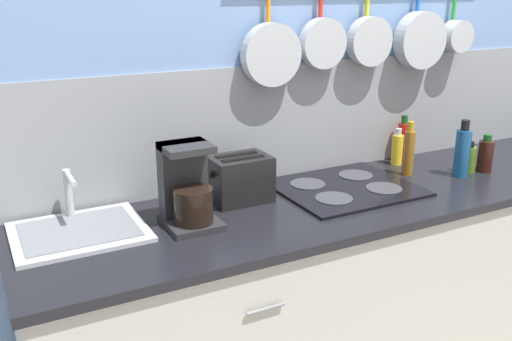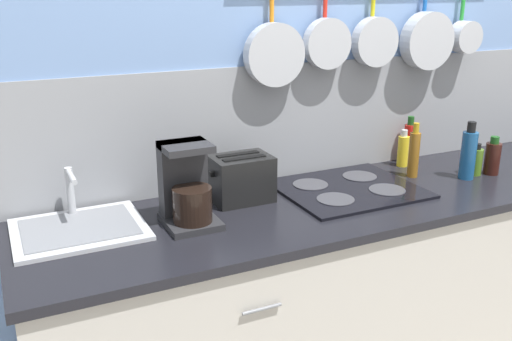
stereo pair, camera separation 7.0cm
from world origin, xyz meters
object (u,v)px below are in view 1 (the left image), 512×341
(toaster, at_px, (240,179))
(bottle_vinegar, at_px, (485,155))
(bottle_hot_sauce, at_px, (403,141))
(coffee_maker, at_px, (187,191))
(bottle_olive_oil, at_px, (469,159))
(bottle_sesame_oil, at_px, (397,149))
(bottle_dish_soap, at_px, (409,152))
(bottle_cooking_wine, at_px, (462,152))

(toaster, xyz_separation_m, bottle_vinegar, (1.15, -0.18, -0.01))
(bottle_hot_sauce, bearing_deg, toaster, -172.63)
(coffee_maker, bearing_deg, bottle_olive_oil, -1.86)
(coffee_maker, xyz_separation_m, bottle_hot_sauce, (1.19, 0.24, -0.02))
(bottle_hot_sauce, bearing_deg, coffee_maker, -168.72)
(bottle_sesame_oil, height_order, bottle_vinegar, bottle_sesame_oil)
(toaster, height_order, bottle_hot_sauce, bottle_hot_sauce)
(bottle_dish_soap, distance_m, bottle_vinegar, 0.37)
(bottle_dish_soap, height_order, bottle_sesame_oil, bottle_dish_soap)
(coffee_maker, distance_m, bottle_cooking_wine, 1.27)
(coffee_maker, relative_size, bottle_cooking_wine, 1.15)
(bottle_dish_soap, relative_size, bottle_olive_oil, 1.69)
(coffee_maker, relative_size, bottle_vinegar, 1.70)
(bottle_dish_soap, xyz_separation_m, bottle_sesame_oil, (0.06, 0.14, -0.03))
(bottle_cooking_wine, xyz_separation_m, bottle_olive_oil, (0.07, 0.02, -0.05))
(bottle_dish_soap, distance_m, bottle_sesame_oil, 0.16)
(bottle_vinegar, bearing_deg, coffee_maker, 177.36)
(bottle_hot_sauce, height_order, bottle_cooking_wine, bottle_cooking_wine)
(bottle_vinegar, bearing_deg, bottle_cooking_wine, 179.74)
(bottle_olive_oil, bearing_deg, bottle_sesame_oil, 130.75)
(toaster, height_order, bottle_dish_soap, bottle_dish_soap)
(bottle_hot_sauce, bearing_deg, bottle_cooking_wine, -76.62)
(bottle_olive_oil, bearing_deg, bottle_hot_sauce, 117.44)
(bottle_hot_sauce, xyz_separation_m, bottle_olive_oil, (0.15, -0.28, -0.04))
(coffee_maker, xyz_separation_m, toaster, (0.26, 0.12, -0.03))
(bottle_cooking_wine, relative_size, bottle_vinegar, 1.48)
(bottle_sesame_oil, xyz_separation_m, bottle_olive_oil, (0.21, -0.24, -0.01))
(bottle_dish_soap, height_order, bottle_vinegar, bottle_dish_soap)
(coffee_maker, relative_size, toaster, 1.19)
(coffee_maker, xyz_separation_m, bottle_cooking_wine, (1.27, -0.06, -0.01))
(bottle_sesame_oil, bearing_deg, bottle_cooking_wine, -62.79)
(bottle_dish_soap, bearing_deg, coffee_maker, -176.97)
(coffee_maker, height_order, bottle_vinegar, coffee_maker)
(bottle_cooking_wine, height_order, bottle_olive_oil, bottle_cooking_wine)
(bottle_dish_soap, relative_size, bottle_sesame_oil, 1.40)
(coffee_maker, relative_size, bottle_olive_oil, 2.04)
(coffee_maker, relative_size, bottle_dish_soap, 1.21)
(bottle_dish_soap, distance_m, bottle_hot_sauce, 0.22)
(toaster, height_order, bottle_sesame_oil, toaster)
(bottle_sesame_oil, xyz_separation_m, bottle_hot_sauce, (0.06, 0.04, 0.02))
(bottle_sesame_oil, height_order, bottle_olive_oil, bottle_sesame_oil)
(bottle_vinegar, bearing_deg, toaster, 170.98)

